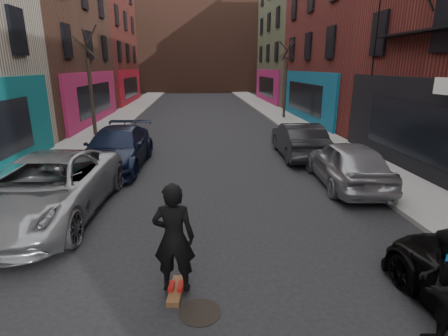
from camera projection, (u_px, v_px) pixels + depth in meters
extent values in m
cube|color=gray|center=(131.00, 110.00, 31.38)|extent=(2.50, 84.00, 0.13)
cube|color=gray|center=(268.00, 109.00, 32.34)|extent=(2.50, 84.00, 0.13)
cube|color=#47281E|center=(197.00, 45.00, 54.78)|extent=(40.00, 10.00, 14.00)
imported|color=gray|center=(47.00, 188.00, 9.12)|extent=(2.99, 6.01, 1.64)
imported|color=black|center=(117.00, 148.00, 13.70)|extent=(2.42, 5.46, 1.56)
imported|color=gray|center=(347.00, 163.00, 11.60)|extent=(2.14, 4.69, 1.56)
imported|color=black|center=(298.00, 140.00, 15.33)|extent=(1.79, 4.67, 1.52)
cube|color=brown|center=(176.00, 290.00, 6.20)|extent=(0.30, 0.82, 0.10)
imported|color=black|center=(174.00, 238.00, 5.91)|extent=(0.76, 0.54, 1.97)
imported|color=black|center=(440.00, 284.00, 5.06)|extent=(1.05, 1.00, 1.70)
cylinder|color=black|center=(200.00, 312.00, 5.72)|extent=(0.88, 0.88, 0.01)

